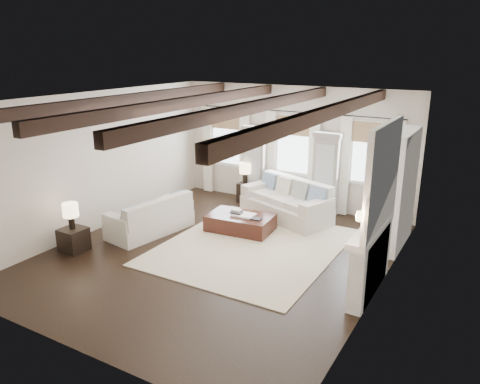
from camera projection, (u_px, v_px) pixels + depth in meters
The scene contains 16 objects.
ground at pixel (219, 254), 9.75m from camera, with size 7.50×7.50×0.00m, color black.
room_shell at pixel (272, 161), 9.57m from camera, with size 6.54×7.54×3.22m.
area_rug at pixel (251, 246), 10.10m from camera, with size 3.51×4.17×0.02m, color beige.
sofa_back at pixel (288, 203), 11.68m from camera, with size 2.53×1.77×0.99m.
sofa_left at pixel (152, 219), 10.77m from camera, with size 1.22×2.12×0.86m.
ottoman at pixel (240, 223), 10.95m from camera, with size 1.49×0.93×0.39m, color black.
tray at pixel (244, 215), 10.83m from camera, with size 0.50×0.38×0.04m, color white.
book_lower at pixel (236, 212), 10.87m from camera, with size 0.26×0.20×0.04m, color #262628.
book_upper at pixel (236, 210), 10.93m from camera, with size 0.22×0.17×0.03m, color beige.
book_loose at pixel (256, 219), 10.60m from camera, with size 0.24×0.18×0.03m, color #262628.
side_table_front at pixel (74, 240), 9.85m from camera, with size 0.50×0.50×0.50m, color black.
lamp_front at pixel (71, 211), 9.67m from camera, with size 0.32×0.32×0.56m.
side_table_back at pixel (245, 192), 12.98m from camera, with size 0.37×0.37×0.55m, color black.
lamp_back at pixel (245, 169), 12.78m from camera, with size 0.33×0.33×0.57m.
candlestick_near at pixel (354, 276), 8.16m from camera, with size 0.15×0.15×0.72m.
candlestick_far at pixel (361, 267), 8.50m from camera, with size 0.15×0.15×0.72m.
Camera 1 is at (4.85, -7.51, 4.11)m, focal length 35.00 mm.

